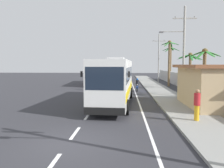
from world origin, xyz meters
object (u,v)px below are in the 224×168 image
utility_pole_far (159,57)px  palm_fourth (190,63)px  coach_bus_far_lane (101,73)px  palm_nearest (205,64)px  palm_second (169,57)px  pedestrian_near_kerb (197,104)px  utility_pole_mid (183,48)px  coach_bus_foreground (115,80)px  palm_third (171,56)px  motorcycle_beside_bus (137,86)px

utility_pole_far → palm_fourth: size_ratio=1.85×
coach_bus_far_lane → palm_nearest: (11.84, -14.99, 1.49)m
palm_second → pedestrian_near_kerb: bearing=-96.7°
utility_pole_far → palm_second: 8.55m
palm_second → utility_pole_mid: bearing=-93.0°
coach_bus_foreground → palm_second: (7.58, 15.92, 2.49)m
utility_pole_mid → palm_third: bearing=82.5°
coach_bus_far_lane → palm_fourth: palm_fourth is taller
pedestrian_near_kerb → palm_nearest: bearing=97.3°
utility_pole_mid → utility_pole_far: utility_pole_mid is taller
pedestrian_near_kerb → utility_pole_mid: bearing=108.1°
coach_bus_foreground → utility_pole_far: size_ratio=1.33×
palm_second → utility_pole_far: bearing=92.4°
pedestrian_near_kerb → palm_third: 31.27m
utility_pole_mid → palm_second: size_ratio=1.36×
utility_pole_mid → utility_pole_far: 18.75m
motorcycle_beside_bus → pedestrian_near_kerb: (2.61, -15.29, 0.43)m
coach_bus_far_lane → utility_pole_far: bearing=29.8°
pedestrian_near_kerb → palm_nearest: size_ratio=0.37×
palm_nearest → palm_second: palm_second is taller
utility_pole_mid → palm_second: 10.24m
coach_bus_foreground → pedestrian_near_kerb: (5.00, -6.04, -0.97)m
utility_pole_far → palm_fourth: (2.22, -13.07, -1.27)m
utility_pole_far → palm_third: utility_pole_far is taller
palm_third → palm_fourth: bearing=-90.4°
palm_fourth → palm_second: bearing=112.2°
coach_bus_far_lane → palm_fourth: size_ratio=2.41×
motorcycle_beside_bus → utility_pole_far: size_ratio=0.22×
palm_second → palm_fourth: palm_second is taller
palm_second → coach_bus_far_lane: bearing=166.7°
pedestrian_near_kerb → palm_third: size_ratio=0.27×
utility_pole_mid → palm_second: bearing=87.0°
pedestrian_near_kerb → coach_bus_foreground: bearing=157.6°
coach_bus_far_lane → palm_third: (12.77, 6.19, 3.04)m
coach_bus_far_lane → utility_pole_far: size_ratio=1.30×
palm_nearest → palm_fourth: size_ratio=1.00×
utility_pole_mid → palm_fourth: 6.36m
coach_bus_foreground → utility_pole_mid: size_ratio=1.27×
coach_bus_far_lane → palm_second: size_ratio=1.69×
coach_bus_far_lane → palm_fourth: bearing=-29.2°
palm_fourth → utility_pole_far: bearing=99.6°
palm_nearest → palm_third: size_ratio=0.72×
palm_second → palm_third: size_ratio=1.02×
coach_bus_foreground → motorcycle_beside_bus: 9.65m
coach_bus_far_lane → pedestrian_near_kerb: size_ratio=6.53×
coach_bus_foreground → palm_nearest: bearing=22.0°
motorcycle_beside_bus → utility_pole_mid: bearing=-37.2°
pedestrian_near_kerb → utility_pole_far: utility_pole_far is taller
motorcycle_beside_bus → palm_third: size_ratio=0.29×
coach_bus_far_lane → palm_second: bearing=-13.3°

